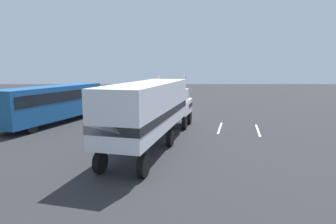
{
  "coord_description": "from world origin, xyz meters",
  "views": [
    {
      "loc": [
        -22.79,
        0.94,
        5.08
      ],
      "look_at": [
        -1.71,
        0.91,
        1.6
      ],
      "focal_mm": 29.18,
      "sensor_mm": 36.0,
      "label": 1
    }
  ],
  "objects": [
    {
      "name": "lane_stripe_mid",
      "position": [
        -1.13,
        -6.42,
        0.01
      ],
      "size": [
        4.31,
        1.21,
        0.01
      ],
      "primitive_type": "cube",
      "rotation": [
        0.0,
        0.0,
        -0.24
      ],
      "color": "silver",
      "rests_on": "ground_plane"
    },
    {
      "name": "parked_bus",
      "position": [
        1.63,
        11.23,
        2.07
      ],
      "size": [
        11.21,
        6.13,
        3.4
      ],
      "color": "#1E5999",
      "rests_on": "ground_plane"
    },
    {
      "name": "person_bystander",
      "position": [
        -4.2,
        3.87,
        0.89
      ],
      "size": [
        0.34,
        0.46,
        1.63
      ],
      "color": "black",
      "rests_on": "ground_plane"
    },
    {
      "name": "ground_plane",
      "position": [
        0.0,
        0.0,
        0.0
      ],
      "size": [
        120.0,
        120.0,
        0.0
      ],
      "primitive_type": "plane",
      "color": "#2D2D30"
    },
    {
      "name": "semi_truck",
      "position": [
        -5.24,
        1.81,
        2.52
      ],
      "size": [
        14.33,
        5.99,
        4.5
      ],
      "color": "white",
      "rests_on": "ground_plane"
    },
    {
      "name": "lane_stripe_near",
      "position": [
        -0.25,
        -3.5,
        0.01
      ],
      "size": [
        4.29,
        1.29,
        0.01
      ],
      "primitive_type": "cube",
      "rotation": [
        0.0,
        0.0,
        -0.26
      ],
      "color": "silver",
      "rests_on": "ground_plane"
    }
  ]
}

